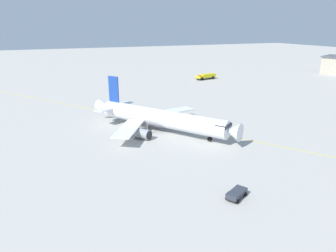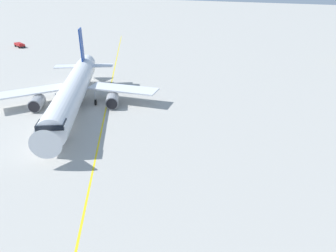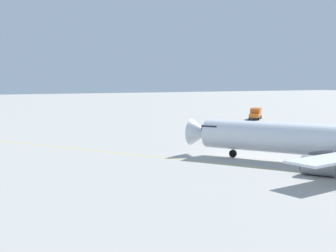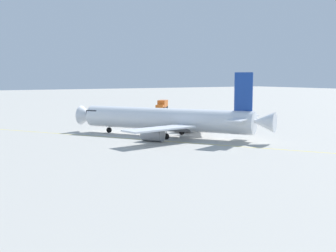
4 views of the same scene
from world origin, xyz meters
name	(u,v)px [view 2 (image 2 of 4)]	position (x,y,z in m)	size (l,w,h in m)	color
ground_plane	(66,115)	(0.00, 0.00, 0.00)	(600.00, 600.00, 0.00)	#ADAAA3
airliner_main	(74,92)	(3.07, 0.65, 3.10)	(35.25, 26.49, 11.98)	white
ops_pickup_truck	(20,45)	(36.97, 56.81, 0.81)	(3.59, 5.62, 1.41)	#232326
taxiway_centreline	(106,109)	(5.30, -4.45, 0.00)	(132.98, 87.25, 0.01)	yellow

